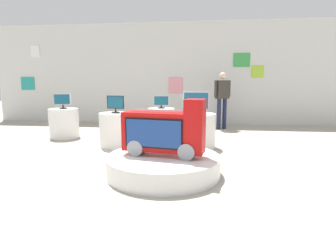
{
  "coord_description": "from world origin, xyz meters",
  "views": [
    {
      "loc": [
        0.9,
        -4.1,
        1.39
      ],
      "look_at": [
        0.33,
        0.6,
        0.63
      ],
      "focal_mm": 29.03,
      "sensor_mm": 36.0,
      "label": 1
    }
  ],
  "objects": [
    {
      "name": "shopper_browsing_near_truck",
      "position": [
        1.52,
        4.14,
        0.99
      ],
      "size": [
        0.49,
        0.37,
        1.69
      ],
      "color": "#1E233F",
      "rests_on": "ground"
    },
    {
      "name": "display_pedestal_right_rear",
      "position": [
        -0.11,
        2.77,
        0.37
      ],
      "size": [
        0.68,
        0.68,
        0.74
      ],
      "primitive_type": "cylinder",
      "color": "silver",
      "rests_on": "ground"
    },
    {
      "name": "display_pedestal_far_right",
      "position": [
        -2.55,
        2.35,
        0.37
      ],
      "size": [
        0.72,
        0.72,
        0.74
      ],
      "primitive_type": "cylinder",
      "color": "silver",
      "rests_on": "ground"
    },
    {
      "name": "novelty_firetruck_tv",
      "position": [
        0.37,
        -0.15,
        0.65
      ],
      "size": [
        1.27,
        0.54,
        0.86
      ],
      "color": "gray",
      "rests_on": "main_display_pedestal"
    },
    {
      "name": "display_pedestal_left_rear",
      "position": [
        0.79,
        1.66,
        0.37
      ],
      "size": [
        0.85,
        0.85,
        0.74
      ],
      "primitive_type": "cylinder",
      "color": "silver",
      "rests_on": "ground"
    },
    {
      "name": "ground_plane",
      "position": [
        0.0,
        0.0,
        0.0
      ],
      "size": [
        30.0,
        30.0,
        0.0
      ],
      "primitive_type": "plane",
      "color": "#A8A091"
    },
    {
      "name": "tv_on_far_right",
      "position": [
        -2.55,
        2.35,
        0.95
      ],
      "size": [
        0.39,
        0.17,
        0.37
      ],
      "color": "black",
      "rests_on": "display_pedestal_far_right"
    },
    {
      "name": "back_wall_display",
      "position": [
        -0.01,
        5.17,
        1.68
      ],
      "size": [
        12.84,
        0.13,
        3.37
      ],
      "color": "silver",
      "rests_on": "ground"
    },
    {
      "name": "tv_on_left_rear",
      "position": [
        0.79,
        1.66,
        1.0
      ],
      "size": [
        0.55,
        0.17,
        0.46
      ],
      "color": "black",
      "rests_on": "display_pedestal_left_rear"
    },
    {
      "name": "main_display_pedestal",
      "position": [
        0.34,
        -0.14,
        0.15
      ],
      "size": [
        1.73,
        1.73,
        0.29
      ],
      "primitive_type": "cylinder",
      "color": "silver",
      "rests_on": "ground"
    },
    {
      "name": "tv_on_center_rear",
      "position": [
        -0.93,
        1.56,
        0.94
      ],
      "size": [
        0.4,
        0.18,
        0.37
      ],
      "color": "black",
      "rests_on": "display_pedestal_center_rear"
    },
    {
      "name": "tv_on_right_rear",
      "position": [
        -0.11,
        2.77,
        0.91
      ],
      "size": [
        0.39,
        0.18,
        0.31
      ],
      "color": "black",
      "rests_on": "display_pedestal_right_rear"
    },
    {
      "name": "display_pedestal_center_rear",
      "position": [
        -0.93,
        1.57,
        0.37
      ],
      "size": [
        0.72,
        0.72,
        0.74
      ],
      "primitive_type": "cylinder",
      "color": "silver",
      "rests_on": "ground"
    }
  ]
}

